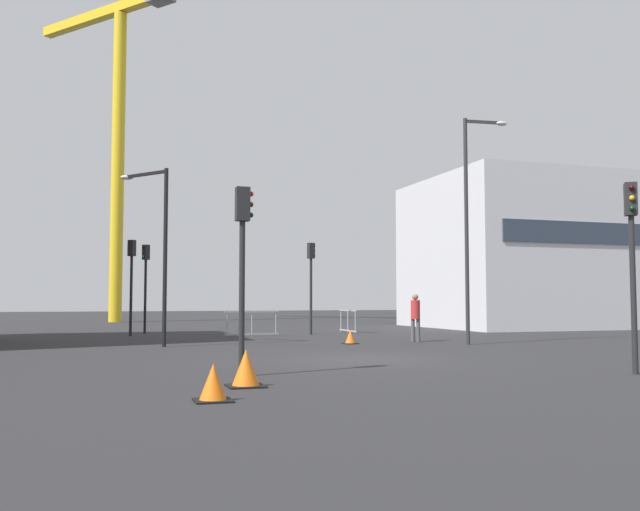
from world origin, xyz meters
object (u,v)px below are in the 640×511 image
at_px(pedestrian_walking, 415,314).
at_px(traffic_light_crosswalk, 243,248).
at_px(construction_crane, 117,114).
at_px(traffic_light_near, 632,245).
at_px(streetlamp_short, 158,237).
at_px(traffic_light_corner, 145,274).
at_px(traffic_light_verge, 311,273).
at_px(traffic_cone_on_verge, 213,384).
at_px(traffic_cone_striped, 246,369).
at_px(traffic_cone_by_barrier, 350,337).
at_px(traffic_light_median, 131,272).
at_px(streetlamp_tall, 471,212).

bearing_deg(pedestrian_walking, traffic_light_crosswalk, -132.01).
distance_m(construction_crane, traffic_light_near, 41.71).
relative_size(streetlamp_short, traffic_light_near, 1.48).
bearing_deg(traffic_light_corner, construction_crane, 93.03).
height_order(traffic_light_verge, traffic_cone_on_verge, traffic_light_verge).
bearing_deg(traffic_cone_striped, traffic_light_corner, 91.02).
height_order(traffic_light_corner, traffic_cone_by_barrier, traffic_light_corner).
height_order(traffic_light_corner, traffic_cone_on_verge, traffic_light_corner).
bearing_deg(traffic_light_verge, traffic_cone_striped, -110.95).
distance_m(streetlamp_short, traffic_light_near, 14.86).
distance_m(traffic_light_verge, pedestrian_walking, 6.84).
bearing_deg(traffic_light_median, traffic_light_verge, -9.71).
distance_m(streetlamp_short, traffic_cone_striped, 11.97).
bearing_deg(traffic_cone_by_barrier, traffic_cone_striped, -119.34).
height_order(traffic_light_verge, traffic_cone_striped, traffic_light_verge).
bearing_deg(traffic_light_verge, traffic_light_corner, 154.56).
bearing_deg(traffic_cone_striped, construction_crane, 91.94).
xyz_separation_m(traffic_light_verge, traffic_light_median, (-7.74, 1.32, 0.02)).
distance_m(traffic_light_corner, traffic_cone_by_barrier, 12.11).
bearing_deg(streetlamp_short, traffic_light_near, -53.68).
height_order(construction_crane, streetlamp_short, construction_crane).
bearing_deg(streetlamp_tall, traffic_light_verge, 111.75).
bearing_deg(traffic_cone_striped, traffic_light_near, -3.31).
height_order(traffic_light_median, pedestrian_walking, traffic_light_median).
relative_size(streetlamp_tall, streetlamp_short, 1.34).
height_order(construction_crane, traffic_light_near, construction_crane).
distance_m(traffic_light_corner, pedestrian_walking, 13.35).
bearing_deg(streetlamp_tall, streetlamp_short, 167.07).
bearing_deg(traffic_cone_by_barrier, streetlamp_tall, -22.91).
bearing_deg(traffic_light_corner, streetlamp_short, -91.41).
bearing_deg(traffic_light_near, traffic_cone_by_barrier, 100.98).
relative_size(streetlamp_short, traffic_light_verge, 1.45).
height_order(traffic_light_crosswalk, pedestrian_walking, traffic_light_crosswalk).
xyz_separation_m(streetlamp_short, traffic_light_near, (8.79, -11.95, -0.96)).
xyz_separation_m(traffic_light_crosswalk, traffic_cone_striped, (-0.27, -1.67, -2.30)).
xyz_separation_m(streetlamp_tall, traffic_light_crosswalk, (-9.68, -7.38, -2.02)).
height_order(traffic_light_corner, traffic_light_median, traffic_light_median).
height_order(streetlamp_short, pedestrian_walking, streetlamp_short).
height_order(traffic_light_crosswalk, traffic_light_verge, traffic_light_verge).
height_order(streetlamp_short, traffic_light_near, streetlamp_short).
bearing_deg(traffic_light_corner, streetlamp_tall, -48.42).
xyz_separation_m(traffic_cone_on_verge, traffic_cone_by_barrier, (6.87, 12.31, -0.04)).
height_order(streetlamp_short, traffic_cone_striped, streetlamp_short).
relative_size(streetlamp_short, traffic_cone_striped, 8.92).
bearing_deg(pedestrian_walking, traffic_cone_by_barrier, -172.45).
xyz_separation_m(construction_crane, traffic_cone_by_barrier, (7.32, -27.60, -14.52)).
distance_m(traffic_light_near, traffic_light_corner, 22.83).
xyz_separation_m(streetlamp_tall, traffic_cone_striped, (-9.95, -9.06, -4.31)).
height_order(pedestrian_walking, traffic_cone_on_verge, pedestrian_walking).
height_order(traffic_cone_striped, traffic_cone_on_verge, traffic_cone_striped).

